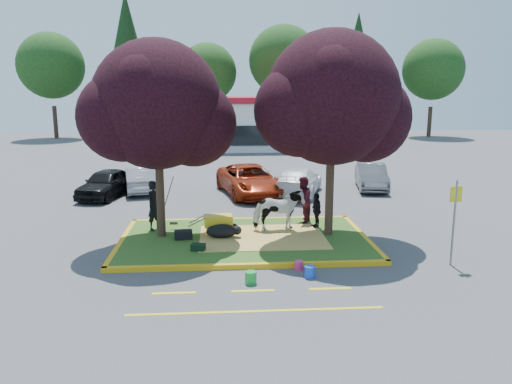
{
  "coord_description": "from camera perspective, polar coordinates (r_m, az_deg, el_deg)",
  "views": [
    {
      "loc": [
        -0.78,
        -16.11,
        5.03
      ],
      "look_at": [
        0.42,
        0.5,
        1.6
      ],
      "focal_mm": 35.0,
      "sensor_mm": 36.0,
      "label": 1
    }
  ],
  "objects": [
    {
      "name": "visitor_a",
      "position": [
        18.57,
        5.36,
        -0.9
      ],
      "size": [
        0.96,
        1.05,
        1.74
      ],
      "primitive_type": "imported",
      "rotation": [
        0.0,
        0.0,
        -2.01
      ],
      "color": "#481421",
      "rests_on": "median_island"
    },
    {
      "name": "treeline",
      "position": [
        53.82,
        -2.06,
        14.5
      ],
      "size": [
        46.58,
        7.8,
        14.63
      ],
      "color": "black",
      "rests_on": "ground"
    },
    {
      "name": "curb_far",
      "position": [
        19.35,
        -1.69,
        -3.22
      ],
      "size": [
        8.3,
        0.16,
        0.15
      ],
      "primitive_type": "cube",
      "color": "gold",
      "rests_on": "ground"
    },
    {
      "name": "ground",
      "position": [
        16.9,
        -1.31,
        -5.7
      ],
      "size": [
        90.0,
        90.0,
        0.0
      ],
      "primitive_type": "plane",
      "color": "#424244",
      "rests_on": "ground"
    },
    {
      "name": "tree_purple_right",
      "position": [
        16.71,
        8.79,
        9.88
      ],
      "size": [
        5.3,
        4.4,
        6.82
      ],
      "color": "black",
      "rests_on": "median_island"
    },
    {
      "name": "fire_lane_stripe_a",
      "position": [
        12.99,
        -9.39,
        -11.32
      ],
      "size": [
        1.1,
        0.12,
        0.01
      ],
      "primitive_type": "cube",
      "color": "yellow",
      "rests_on": "ground"
    },
    {
      "name": "retail_building",
      "position": [
        44.27,
        -0.54,
        8.03
      ],
      "size": [
        20.4,
        8.4,
        4.4
      ],
      "color": "silver",
      "rests_on": "ground"
    },
    {
      "name": "car_grey",
      "position": [
        26.26,
        13.05,
        1.73
      ],
      "size": [
        2.06,
        4.14,
        1.3
      ],
      "primitive_type": "imported",
      "rotation": [
        0.0,
        0.0,
        -0.18
      ],
      "color": "#505356",
      "rests_on": "ground"
    },
    {
      "name": "bucket_pink",
      "position": [
        14.35,
        4.9,
        -8.38
      ],
      "size": [
        0.32,
        0.32,
        0.27
      ],
      "primitive_type": "cylinder",
      "rotation": [
        0.0,
        0.0,
        0.36
      ],
      "color": "#CD2D66",
      "rests_on": "ground"
    },
    {
      "name": "fire_lane_stripe_c",
      "position": [
        13.22,
        8.47,
        -10.86
      ],
      "size": [
        1.1,
        0.12,
        0.01
      ],
      "primitive_type": "cube",
      "color": "yellow",
      "rests_on": "ground"
    },
    {
      "name": "cow",
      "position": [
        17.44,
        2.55,
        -2.12
      ],
      "size": [
        1.82,
        0.95,
        1.48
      ],
      "primitive_type": "imported",
      "rotation": [
        0.0,
        0.0,
        1.66
      ],
      "color": "silver",
      "rests_on": "median_island"
    },
    {
      "name": "straw_bedding",
      "position": [
        16.89,
        0.73,
        -5.16
      ],
      "size": [
        4.2,
        3.0,
        0.01
      ],
      "primitive_type": "cube",
      "color": "#D4B857",
      "rests_on": "median_island"
    },
    {
      "name": "wheelbarrow",
      "position": [
        17.24,
        -4.3,
        -3.32
      ],
      "size": [
        1.73,
        0.66,
        0.65
      ],
      "rotation": [
        0.0,
        0.0,
        0.1
      ],
      "color": "black",
      "rests_on": "median_island"
    },
    {
      "name": "fire_lane_stripe_b",
      "position": [
        12.95,
        -0.37,
        -11.22
      ],
      "size": [
        1.1,
        0.12,
        0.01
      ],
      "primitive_type": "cube",
      "color": "yellow",
      "rests_on": "ground"
    },
    {
      "name": "curb_left",
      "position": [
        17.17,
        -15.1,
        -5.56
      ],
      "size": [
        0.16,
        5.3,
        0.15
      ],
      "primitive_type": "cube",
      "color": "gold",
      "rests_on": "ground"
    },
    {
      "name": "gear_bag_dark",
      "position": [
        16.82,
        -8.3,
        -4.84
      ],
      "size": [
        0.62,
        0.39,
        0.3
      ],
      "primitive_type": "cube",
      "rotation": [
        0.0,
        0.0,
        0.12
      ],
      "color": "black",
      "rests_on": "median_island"
    },
    {
      "name": "handler",
      "position": [
        17.92,
        -11.52,
        -1.53
      ],
      "size": [
        0.71,
        0.76,
        1.75
      ],
      "primitive_type": "imported",
      "rotation": [
        0.0,
        0.0,
        0.96
      ],
      "color": "black",
      "rests_on": "median_island"
    },
    {
      "name": "car_red",
      "position": [
        24.17,
        -0.71,
        1.37
      ],
      "size": [
        3.47,
        5.63,
        1.46
      ],
      "primitive_type": "imported",
      "rotation": [
        0.0,
        0.0,
        0.21
      ],
      "color": "maroon",
      "rests_on": "ground"
    },
    {
      "name": "visitor_b",
      "position": [
        18.08,
        6.91,
        -2.07
      ],
      "size": [
        0.43,
        0.78,
        1.26
      ],
      "primitive_type": "imported",
      "rotation": [
        0.0,
        0.0,
        -1.4
      ],
      "color": "black",
      "rests_on": "median_island"
    },
    {
      "name": "car_silver",
      "position": [
        25.61,
        -13.18,
        1.43
      ],
      "size": [
        2.13,
        4.05,
        1.27
      ],
      "primitive_type": "imported",
      "rotation": [
        0.0,
        0.0,
        3.36
      ],
      "color": "gray",
      "rests_on": "ground"
    },
    {
      "name": "bucket_blue",
      "position": [
        13.83,
        6.18,
        -9.06
      ],
      "size": [
        0.4,
        0.4,
        0.32
      ],
      "primitive_type": "cylinder",
      "rotation": [
        0.0,
        0.0,
        -0.43
      ],
      "color": "blue",
      "rests_on": "ground"
    },
    {
      "name": "bucket_green",
      "position": [
        13.35,
        -0.6,
        -9.75
      ],
      "size": [
        0.38,
        0.38,
        0.33
      ],
      "primitive_type": "cylinder",
      "rotation": [
        0.0,
        0.0,
        -0.28
      ],
      "color": "#169431",
      "rests_on": "ground"
    },
    {
      "name": "curb_right",
      "position": [
        17.54,
        12.17,
        -5.06
      ],
      "size": [
        0.16,
        5.3,
        0.15
      ],
      "primitive_type": "cube",
      "color": "gold",
      "rests_on": "ground"
    },
    {
      "name": "calf",
      "position": [
        16.81,
        -3.94,
        -4.47
      ],
      "size": [
        1.14,
        0.75,
        0.46
      ],
      "primitive_type": "ellipsoid",
      "rotation": [
        0.0,
        0.0,
        -0.15
      ],
      "color": "black",
      "rests_on": "median_island"
    },
    {
      "name": "median_island",
      "position": [
        16.87,
        -1.31,
        -5.46
      ],
      "size": [
        8.0,
        5.0,
        0.15
      ],
      "primitive_type": "cube",
      "color": "#294C17",
      "rests_on": "ground"
    },
    {
      "name": "gear_bag_green",
      "position": [
        15.57,
        -6.63,
        -6.29
      ],
      "size": [
        0.47,
        0.36,
        0.22
      ],
      "primitive_type": "cube",
      "rotation": [
        0.0,
        0.0,
        -0.28
      ],
      "color": "black",
      "rests_on": "median_island"
    },
    {
      "name": "fire_lane_long",
      "position": [
        11.86,
        0.02,
        -13.47
      ],
      "size": [
        6.0,
        0.1,
        0.01
      ],
      "primitive_type": "cube",
      "color": "yellow",
      "rests_on": "ground"
    },
    {
      "name": "car_black",
      "position": [
        24.71,
        -16.78,
        0.96
      ],
      "size": [
        2.49,
        4.2,
        1.34
      ],
      "primitive_type": "imported",
      "rotation": [
        0.0,
        0.0,
        -0.25
      ],
      "color": "black",
      "rests_on": "ground"
    },
    {
      "name": "tree_purple_left",
      "position": [
        16.62,
        -11.19,
        9.09
      ],
      "size": [
        5.06,
        4.2,
        6.51
      ],
      "color": "black",
      "rests_on": "median_island"
    },
    {
      "name": "curb_near",
      "position": [
        14.43,
        -0.8,
        -8.46
      ],
      "size": [
        8.3,
        0.16,
        0.15
      ],
      "primitive_type": "cube",
      "color": "gold",
      "rests_on": "ground"
    },
    {
      "name": "car_white",
      "position": [
        24.36,
        4.86,
        1.26
      ],
      "size": [
        3.21,
        4.94,
        1.33
      ],
      "primitive_type": "imported",
      "rotation": [
        0.0,
        0.0,
        2.82
      ],
      "color": "white",
      "rests_on": "ground"
    },
    {
      "name": "sign_post",
      "position": [
        15.38,
        21.75,
        -2.27
      ],
      "size": [
        0.35,
        0.06,
        2.52
      ],
      "rotation": [
        0.0,
        0.0,
        0.07
      ],
      "color": "slate",
      "rests_on": "ground"
    }
  ]
}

